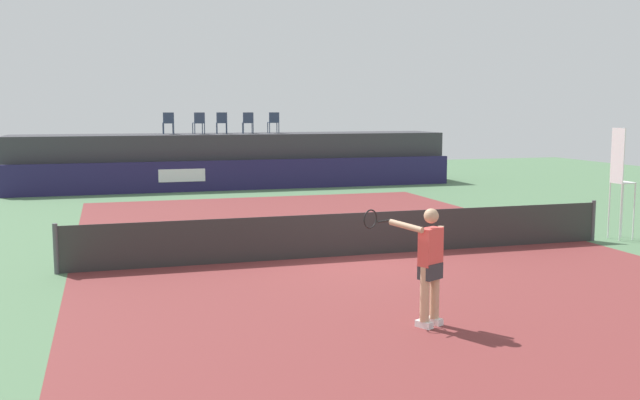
# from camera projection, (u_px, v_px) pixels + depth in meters

# --- Properties ---
(ground_plane) EXTENTS (48.00, 48.00, 0.00)m
(ground_plane) POSITION_uv_depth(u_px,v_px,m) (316.00, 233.00, 18.60)
(ground_plane) COLOR #4C704C
(court_inner) EXTENTS (12.00, 22.00, 0.00)m
(court_inner) POSITION_uv_depth(u_px,v_px,m) (355.00, 255.00, 15.75)
(court_inner) COLOR maroon
(court_inner) RESTS_ON ground
(sponsor_wall) EXTENTS (18.00, 0.22, 1.20)m
(sponsor_wall) POSITION_uv_depth(u_px,v_px,m) (242.00, 175.00, 28.49)
(sponsor_wall) COLOR #231E4C
(sponsor_wall) RESTS_ON ground
(spectator_platform) EXTENTS (18.00, 2.80, 2.20)m
(spectator_platform) POSITION_uv_depth(u_px,v_px,m) (234.00, 160.00, 30.14)
(spectator_platform) COLOR #38383D
(spectator_platform) RESTS_ON ground
(spectator_chair_far_left) EXTENTS (0.44, 0.44, 0.89)m
(spectator_chair_far_left) POSITION_uv_depth(u_px,v_px,m) (168.00, 122.00, 29.22)
(spectator_chair_far_left) COLOR #2D3D56
(spectator_chair_far_left) RESTS_ON spectator_platform
(spectator_chair_left) EXTENTS (0.48, 0.48, 0.89)m
(spectator_chair_left) POSITION_uv_depth(u_px,v_px,m) (199.00, 122.00, 29.27)
(spectator_chair_left) COLOR #2D3D56
(spectator_chair_left) RESTS_ON spectator_platform
(spectator_chair_center) EXTENTS (0.48, 0.48, 0.89)m
(spectator_chair_center) POSITION_uv_depth(u_px,v_px,m) (222.00, 122.00, 29.74)
(spectator_chair_center) COLOR #2D3D56
(spectator_chair_center) RESTS_ON spectator_platform
(spectator_chair_right) EXTENTS (0.47, 0.47, 0.89)m
(spectator_chair_right) POSITION_uv_depth(u_px,v_px,m) (248.00, 122.00, 29.92)
(spectator_chair_right) COLOR #2D3D56
(spectator_chair_right) RESTS_ON spectator_platform
(spectator_chair_far_right) EXTENTS (0.45, 0.45, 0.89)m
(spectator_chair_far_right) POSITION_uv_depth(u_px,v_px,m) (274.00, 122.00, 30.47)
(spectator_chair_far_right) COLOR #2D3D56
(spectator_chair_far_right) RESTS_ON spectator_platform
(umpire_chair) EXTENTS (0.46, 0.46, 2.76)m
(umpire_chair) POSITION_uv_depth(u_px,v_px,m) (620.00, 176.00, 17.51)
(umpire_chair) COLOR white
(umpire_chair) RESTS_ON ground
(tennis_net) EXTENTS (12.40, 0.02, 0.95)m
(tennis_net) POSITION_uv_depth(u_px,v_px,m) (355.00, 234.00, 15.69)
(tennis_net) COLOR #2D2D2D
(tennis_net) RESTS_ON ground
(net_post_near) EXTENTS (0.10, 0.10, 1.00)m
(net_post_near) POSITION_uv_depth(u_px,v_px,m) (56.00, 249.00, 13.91)
(net_post_near) COLOR #4C4C51
(net_post_near) RESTS_ON ground
(net_post_far) EXTENTS (0.10, 0.10, 1.00)m
(net_post_far) POSITION_uv_depth(u_px,v_px,m) (593.00, 221.00, 17.45)
(net_post_far) COLOR #4C4C51
(net_post_far) RESTS_ON ground
(tennis_player) EXTENTS (1.06, 1.04, 1.77)m
(tennis_player) POSITION_uv_depth(u_px,v_px,m) (428.00, 263.00, 10.50)
(tennis_player) COLOR white
(tennis_player) RESTS_ON court_inner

